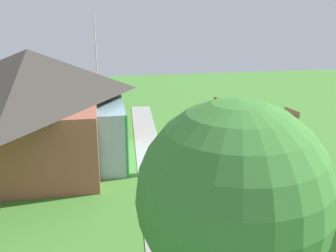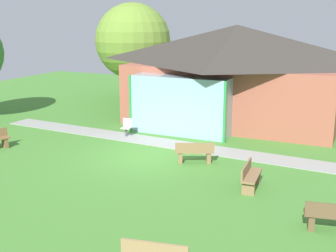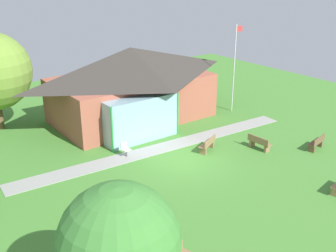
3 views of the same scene
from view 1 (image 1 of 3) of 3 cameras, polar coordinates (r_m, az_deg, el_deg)
The scene contains 11 objects.
ground_plane at distance 20.46m, azimuth 3.30°, elevation -3.58°, with size 44.00×44.00×0.00m, color #478433.
pavilion at distance 20.65m, azimuth -18.31°, elevation 3.48°, with size 11.67×8.01×5.13m.
footpath at distance 20.11m, azimuth -2.70°, elevation -3.91°, with size 18.56×1.30×0.03m, color #999993.
flagpole at distance 27.17m, azimuth -10.13°, elevation 9.14°, with size 0.64×0.08×6.48m.
bench_front_right at distance 26.27m, azimuth 16.86°, elevation 1.37°, with size 1.56×0.71×0.84m.
bench_mid_left at distance 15.21m, azimuth 15.72°, elevation -10.37°, with size 1.02×1.55×0.84m.
bench_mid_right at distance 24.86m, azimuth 4.24°, elevation 1.20°, with size 0.54×1.53×0.84m.
bench_lawn_far_right at distance 27.95m, azimuth 7.01°, elevation 2.94°, with size 1.56×0.72×0.84m.
bench_rear_near_path at distance 22.07m, azimuth 1.66°, elevation -0.87°, with size 1.55×1.02×0.84m.
patio_chair_west at distance 17.73m, azimuth -2.77°, elevation -5.53°, with size 0.50×0.50×0.86m.
tree_west_hedge at distance 8.10m, azimuth 9.28°, elevation -9.83°, with size 3.86×3.86×5.60m.
Camera 1 is at (-18.61, 4.32, 7.32)m, focal length 43.00 mm.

